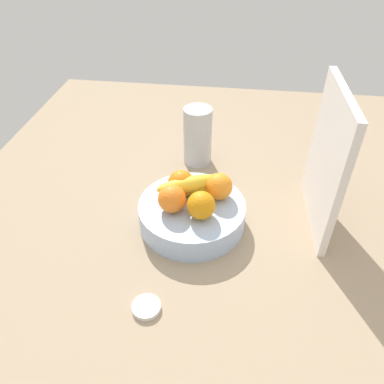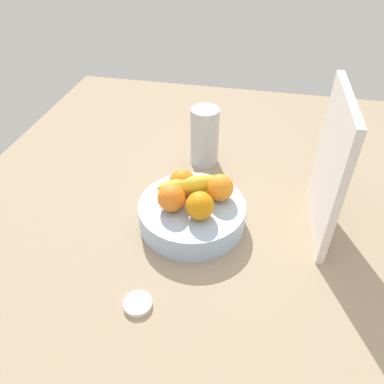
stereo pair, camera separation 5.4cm
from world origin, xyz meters
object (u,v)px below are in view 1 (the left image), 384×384
banana_bunch (191,186)px  thermos_tumbler (198,136)px  orange_front_right (219,186)px  jar_lid (146,307)px  fruit_bowl (192,214)px  orange_center (181,183)px  cutting_board (327,162)px  orange_back_left (172,199)px  orange_front_left (201,205)px

banana_bunch → thermos_tumbler: thermos_tumbler is taller
orange_front_right → jar_lid: bearing=-21.9°
fruit_bowl → orange_front_right: bearing=120.8°
orange_center → cutting_board: cutting_board is taller
orange_back_left → jar_lid: orange_back_left is taller
banana_bunch → fruit_bowl: bearing=13.5°
orange_front_left → jar_lid: orange_front_left is taller
orange_center → jar_lid: bearing=-5.0°
orange_front_right → banana_bunch: (0.24, -7.26, -0.37)cm
orange_front_right → banana_bunch: bearing=-88.1°
orange_front_right → jar_lid: orange_front_right is taller
fruit_bowl → orange_front_right: (-3.81, 6.40, 6.71)cm
fruit_bowl → jar_lid: 27.95cm
banana_bunch → cutting_board: size_ratio=0.49×
orange_front_right → banana_bunch: size_ratio=0.40×
banana_bunch → jar_lid: bearing=-9.5°
orange_front_left → orange_back_left: 7.51cm
fruit_bowl → banana_bunch: (-3.57, -0.86, 6.34)cm
banana_bunch → jar_lid: (30.73, -5.17, -9.01)cm
orange_front_left → fruit_bowl: bearing=-146.0°
orange_front_left → orange_back_left: size_ratio=1.00×
orange_center → cutting_board: 35.91cm
orange_center → banana_bunch: orange_center is taller
orange_front_right → orange_front_left: bearing=-24.8°
orange_front_right → orange_center: same height
fruit_bowl → orange_center: orange_center is taller
cutting_board → thermos_tumbler: bearing=-126.0°
fruit_bowl → orange_back_left: bearing=-60.6°
jar_lid → fruit_bowl: bearing=167.5°
orange_front_left → orange_back_left: (-1.47, -7.36, 0.00)cm
orange_front_right → banana_bunch: orange_front_right is taller
orange_front_left → banana_bunch: 8.46cm
fruit_bowl → banana_bunch: bearing=-166.5°
orange_center → jar_lid: orange_center is taller
orange_back_left → jar_lid: bearing=-3.3°
orange_center → banana_bunch: size_ratio=0.40×
orange_back_left → orange_front_left: bearing=78.7°
cutting_board → thermos_tumbler: (-22.53, -33.70, -8.79)cm
orange_back_left → orange_front_right: bearing=120.2°
orange_back_left → jar_lid: 26.32cm
orange_front_left → orange_center: 9.94cm
orange_front_left → banana_bunch: size_ratio=0.40×
thermos_tumbler → jar_lid: thermos_tumbler is taller
thermos_tumbler → orange_front_right: bearing=18.7°
fruit_bowl → orange_center: size_ratio=3.95×
orange_back_left → fruit_bowl: bearing=119.4°
banana_bunch → thermos_tumbler: size_ratio=0.95×
banana_bunch → orange_back_left: bearing=-31.3°
jar_lid → thermos_tumbler: bearing=176.0°
orange_front_right → orange_back_left: size_ratio=1.00×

